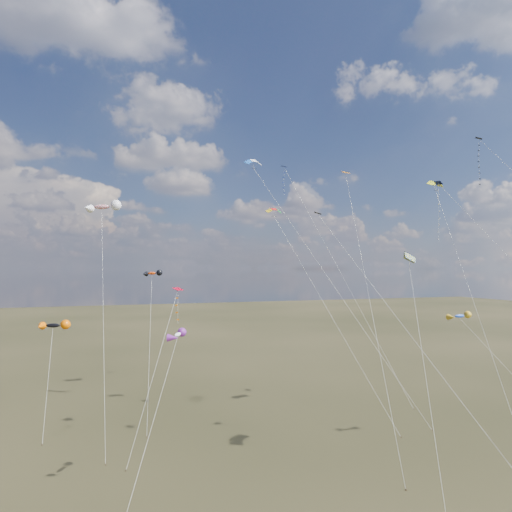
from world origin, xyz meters
name	(u,v)px	position (x,y,z in m)	size (l,w,h in m)	color
ground	(334,500)	(0.00, 0.00, 0.00)	(400.00, 400.00, 0.00)	black
diamond_black_high	(494,174)	(29.68, 12.56, 29.35)	(6.18, 30.65, 34.58)	black
diamond_navy_tall	(292,195)	(10.80, 32.17, 28.83)	(11.00, 17.64, 33.53)	#0C1354
diamond_black_mid	(378,292)	(6.76, 3.99, 15.43)	(9.44, 18.49, 23.28)	black
diamond_red_low	(176,312)	(-9.06, 18.41, 12.88)	(6.55, 9.19, 15.48)	red
diamond_navy_right	(451,223)	(16.04, 5.11, 22.06)	(9.47, 21.07, 26.42)	#0C164F
diamond_orange_center	(359,244)	(9.38, 11.30, 20.18)	(5.26, 17.58, 29.27)	#C46704
parafoil_yellow	(436,183)	(22.46, 14.63, 28.19)	(6.32, 18.07, 28.93)	yellow
parafoil_blue_white	(254,162)	(3.91, 29.89, 32.81)	(14.93, 21.22, 33.65)	blue
parafoil_striped	(410,255)	(10.63, 4.54, 18.84)	(5.98, 11.19, 19.62)	yellow
parafoil_tricolor	(275,211)	(4.10, 22.51, 24.91)	(9.88, 14.15, 25.62)	gold
novelty_black_orange	(53,326)	(-21.82, 25.51, 11.09)	(3.25, 7.43, 11.70)	black
novelty_orange_black	(152,274)	(-10.14, 31.76, 16.84)	(3.29, 15.16, 17.40)	#EB410A
novelty_white_purple	(177,335)	(-10.87, 6.34, 12.09)	(5.67, 7.22, 12.53)	white
novelty_redwhite_stripe	(102,207)	(-16.69, 25.60, 24.82)	(4.16, 15.00, 25.59)	red
novelty_blue_yellow	(460,317)	(18.42, 6.58, 12.58)	(8.25, 9.16, 13.09)	blue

